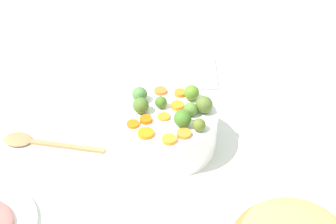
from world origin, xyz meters
The scene contains 21 objects.
tabletop centered at (0.00, 0.00, 0.01)m, with size 2.40×2.40×0.02m, color silver.
serving_bowl_carrots centered at (0.00, -0.05, 0.07)m, with size 0.24×0.24×0.10m, color white.
carrot_slice_0 centered at (0.03, -0.10, 0.12)m, with size 0.03×0.03×0.01m, color orange.
carrot_slice_1 centered at (0.08, -0.09, 0.12)m, with size 0.04×0.04×0.01m, color orange.
carrot_slice_2 centered at (-0.09, -0.08, 0.12)m, with size 0.03×0.03×0.01m, color orange.
carrot_slice_3 centered at (0.07, 0.00, 0.12)m, with size 0.03×0.03×0.01m, color orange.
carrot_slice_4 centered at (0.01, -0.06, 0.12)m, with size 0.03×0.03×0.01m, color orange.
carrot_slice_5 centered at (0.09, -0.03, 0.12)m, with size 0.03×0.03×0.01m, color orange.
carrot_slice_6 centered at (-0.03, -0.03, 0.12)m, with size 0.03×0.03×0.01m, color orange.
carrot_slice_7 centered at (0.05, -0.12, 0.12)m, with size 0.03×0.03×0.01m, color orange.
carrot_slice_8 centered at (-0.09, -0.03, 0.12)m, with size 0.03×0.03×0.01m, color orange.
brussels_sprout_0 centered at (-0.04, -0.13, 0.14)m, with size 0.04×0.04×0.04m, color #508242.
brussels_sprout_1 centered at (0.00, -0.11, 0.14)m, with size 0.04×0.04×0.04m, color #4D7029.
brussels_sprout_2 centered at (-0.01, 0.01, 0.14)m, with size 0.03×0.03×0.03m, color #5D8934.
brussels_sprout_3 centered at (-0.03, 0.04, 0.14)m, with size 0.04×0.04×0.04m, color #58712E.
brussels_sprout_4 centered at (0.05, 0.03, 0.13)m, with size 0.03×0.03×0.03m, color #5D6F28.
brussels_sprout_5 centered at (-0.03, -0.07, 0.13)m, with size 0.03×0.03×0.03m, color #487424.
brussels_sprout_6 centered at (0.04, -0.01, 0.14)m, with size 0.04×0.04×0.04m, color #427625.
brussels_sprout_7 centered at (-0.07, 0.00, 0.14)m, with size 0.04×0.04×0.04m, color olive.
wooden_spoon centered at (0.05, -0.39, 0.03)m, with size 0.06×0.27×0.01m.
dish_towel centered at (-0.34, -0.01, 0.02)m, with size 0.18×0.11×0.01m, color #A4ABB7.
Camera 1 is at (0.92, 0.10, 0.86)m, focal length 52.74 mm.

